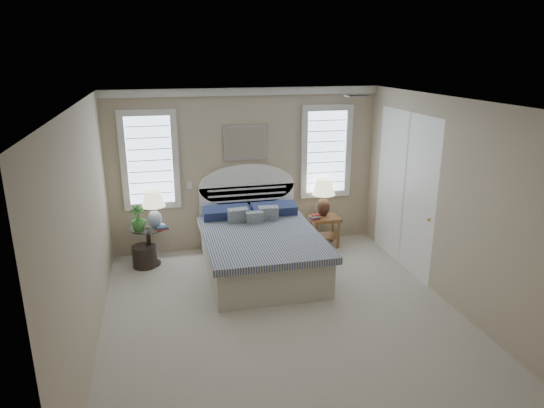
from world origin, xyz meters
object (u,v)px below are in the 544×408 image
(side_table_left, at_px, (149,242))
(nightstand_right, at_px, (325,225))
(bed, at_px, (259,246))
(lamp_right, at_px, (323,193))
(floor_pot, at_px, (145,256))
(lamp_left, at_px, (154,205))

(side_table_left, xyz_separation_m, nightstand_right, (2.95, 0.10, -0.00))
(bed, relative_size, side_table_left, 3.61)
(bed, bearing_deg, lamp_right, 31.49)
(side_table_left, height_order, nightstand_right, side_table_left)
(floor_pot, height_order, lamp_left, lamp_left)
(bed, relative_size, lamp_left, 3.85)
(floor_pot, distance_m, lamp_left, 0.84)
(lamp_right, bearing_deg, bed, -148.51)
(side_table_left, bearing_deg, lamp_right, 3.94)
(lamp_right, bearing_deg, side_table_left, -176.06)
(side_table_left, xyz_separation_m, floor_pot, (-0.08, -0.05, -0.21))
(floor_pot, xyz_separation_m, lamp_right, (3.03, 0.26, 0.75))
(floor_pot, relative_size, lamp_left, 0.64)
(bed, bearing_deg, floor_pot, 162.73)
(nightstand_right, xyz_separation_m, floor_pot, (-3.03, -0.15, -0.21))
(lamp_left, bearing_deg, floor_pot, -171.28)
(bed, distance_m, side_table_left, 1.75)
(bed, relative_size, floor_pot, 6.05)
(bed, height_order, floor_pot, bed)
(nightstand_right, height_order, floor_pot, nightstand_right)
(side_table_left, xyz_separation_m, lamp_left, (0.11, -0.02, 0.60))
(nightstand_right, distance_m, floor_pot, 3.05)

